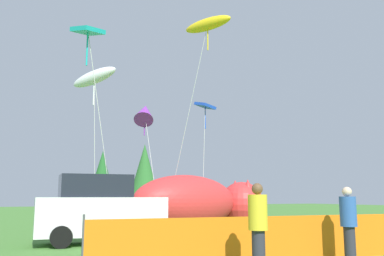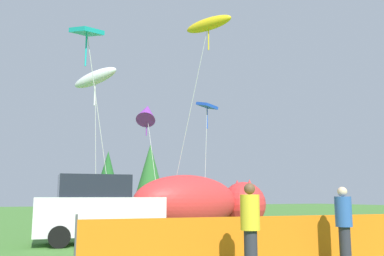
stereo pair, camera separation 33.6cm
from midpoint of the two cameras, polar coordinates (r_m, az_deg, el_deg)
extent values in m
plane|color=#477F33|center=(13.56, 5.23, -15.71)|extent=(120.00, 120.00, 0.00)
cube|color=white|center=(14.98, -12.71, -11.40)|extent=(4.39, 2.17, 1.25)
cube|color=#1E232D|center=(14.94, -13.38, -7.54)|extent=(2.49, 1.80, 0.75)
cylinder|color=black|center=(16.04, -8.46, -13.40)|extent=(0.70, 0.32, 0.68)
cylinder|color=black|center=(14.48, -7.05, -13.91)|extent=(0.70, 0.32, 0.68)
cylinder|color=black|center=(15.69, -18.07, -13.16)|extent=(0.70, 0.32, 0.68)
cylinder|color=black|center=(14.08, -17.73, -13.69)|extent=(0.70, 0.32, 0.68)
cube|color=black|center=(15.08, 16.22, -13.16)|extent=(0.77, 0.77, 0.03)
cube|color=black|center=(15.32, 16.32, -12.16)|extent=(0.34, 0.43, 0.49)
cylinder|color=#A5A5AD|center=(14.83, 17.03, -13.99)|extent=(0.02, 0.02, 0.41)
cylinder|color=#A5A5AD|center=(14.90, 15.21, -14.05)|extent=(0.02, 0.02, 0.41)
cylinder|color=#A5A5AD|center=(15.29, 17.26, -13.82)|extent=(0.02, 0.02, 0.41)
cylinder|color=#A5A5AD|center=(15.36, 15.49, -13.88)|extent=(0.02, 0.02, 0.41)
ellipsoid|color=red|center=(20.55, -1.31, -9.87)|extent=(6.00, 3.39, 2.58)
ellipsoid|color=yellow|center=(20.57, -1.32, -11.49)|extent=(3.88, 2.45, 1.16)
sphere|color=red|center=(22.83, 6.23, -10.07)|extent=(2.32, 2.32, 2.32)
cone|color=red|center=(23.32, 5.38, -7.78)|extent=(0.65, 0.65, 0.70)
cone|color=red|center=(22.36, 7.03, -7.70)|extent=(0.65, 0.65, 0.70)
cube|color=orange|center=(11.05, 11.50, -14.24)|extent=(9.68, 1.24, 1.09)
cylinder|color=#4C4C51|center=(9.41, -15.37, -14.70)|extent=(0.05, 0.05, 1.20)
cylinder|color=#2D2D38|center=(9.21, 7.81, -16.08)|extent=(0.27, 0.27, 0.88)
cylinder|color=yellow|center=(9.14, 7.70, -11.07)|extent=(0.40, 0.40, 0.73)
sphere|color=brown|center=(9.14, 7.63, -8.04)|extent=(0.24, 0.24, 0.24)
cylinder|color=#2D2D38|center=(11.12, 19.48, -14.49)|extent=(0.27, 0.27, 0.85)
cylinder|color=#2D59A5|center=(11.07, 19.26, -10.46)|extent=(0.39, 0.39, 0.71)
sphere|color=beige|center=(11.06, 19.13, -8.02)|extent=(0.23, 0.23, 0.23)
cylinder|color=silver|center=(22.65, -5.79, -5.13)|extent=(0.12, 2.60, 6.24)
cone|color=purple|center=(24.26, -6.73, 2.05)|extent=(1.75, 1.96, 1.66)
cylinder|color=purple|center=(24.14, -6.76, 0.42)|extent=(0.06, 0.06, 1.20)
cylinder|color=silver|center=(15.81, -12.51, -1.02)|extent=(1.52, 0.71, 7.47)
cube|color=#19B2B2|center=(16.26, -14.30, 12.46)|extent=(1.21, 1.21, 0.41)
cylinder|color=#19B2B2|center=(16.02, -14.40, 10.13)|extent=(0.06, 0.06, 1.20)
cylinder|color=silver|center=(23.10, 1.14, -4.85)|extent=(0.50, 0.45, 6.56)
cube|color=blue|center=(23.86, 1.37, 2.98)|extent=(1.09, 1.11, 0.48)
cylinder|color=blue|center=(23.73, 1.37, 1.33)|extent=(0.06, 0.06, 1.20)
cylinder|color=silver|center=(20.84, -1.31, 0.06)|extent=(0.95, 2.83, 9.78)
ellipsoid|color=yellow|center=(21.21, 1.64, 13.65)|extent=(1.72, 2.54, 0.71)
cylinder|color=yellow|center=(20.95, 1.65, 11.88)|extent=(0.06, 0.06, 1.20)
cylinder|color=silver|center=(19.81, -13.34, -3.32)|extent=(0.41, 0.38, 6.96)
ellipsoid|color=white|center=(20.23, -13.36, 6.60)|extent=(2.00, 2.20, 1.15)
cylinder|color=white|center=(20.06, -13.43, 4.68)|extent=(0.06, 0.06, 1.20)
cylinder|color=brown|center=(49.58, -12.21, -9.79)|extent=(0.51, 0.51, 1.59)
cone|color=#236028|center=(49.64, -12.08, -5.93)|extent=(2.80, 2.80, 5.09)
cylinder|color=brown|center=(54.75, -6.61, -9.66)|extent=(0.62, 0.62, 1.95)
cone|color=#2D6B2D|center=(54.86, -6.53, -5.38)|extent=(3.43, 3.43, 6.24)
camera|label=1|loc=(0.17, -90.54, 0.09)|focal=40.00mm
camera|label=2|loc=(0.17, 89.46, -0.09)|focal=40.00mm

